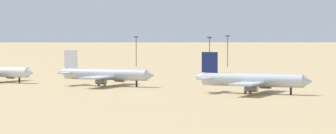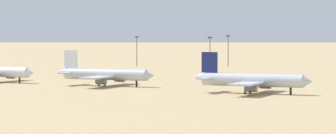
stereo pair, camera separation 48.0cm
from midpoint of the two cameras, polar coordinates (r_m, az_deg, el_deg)
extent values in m
plane|color=tan|center=(233.70, -1.61, -1.76)|extent=(4000.00, 4000.00, 0.00)
pyramid|color=gray|center=(1419.64, -2.27, 4.15)|extent=(279.96, 235.82, 110.82)
cone|color=silver|center=(278.92, -8.98, -0.37)|extent=(2.53, 3.17, 3.12)
cylinder|color=slate|center=(291.58, -10.24, -0.57)|extent=(2.99, 1.87, 1.81)
cylinder|color=black|center=(281.66, -9.68, -0.86)|extent=(0.57, 0.57, 1.81)
cylinder|color=silver|center=(264.64, -4.14, -0.48)|extent=(27.18, 5.45, 3.38)
cone|color=silver|center=(258.45, -1.22, -0.55)|extent=(2.77, 3.39, 3.21)
cone|color=silver|center=(271.45, -6.91, -0.31)|extent=(3.59, 3.12, 2.87)
cube|color=white|center=(269.89, -6.39, 0.51)|extent=(4.41, 0.76, 5.48)
cube|color=silver|center=(273.04, -6.04, -0.32)|extent=(3.13, 5.93, 0.30)
cube|color=silver|center=(267.12, -6.73, -0.39)|extent=(3.13, 5.93, 0.30)
cube|color=silver|center=(264.29, -3.97, -0.59)|extent=(7.80, 27.36, 0.47)
cylinder|color=slate|center=(269.68, -3.22, -0.78)|extent=(3.17, 2.08, 1.86)
cylinder|color=slate|center=(258.33, -4.42, -0.93)|extent=(3.17, 2.08, 1.86)
cylinder|color=black|center=(260.40, -2.11, -1.10)|extent=(0.59, 0.59, 1.86)
cylinder|color=black|center=(267.16, -4.18, -1.01)|extent=(0.59, 0.59, 1.86)
cylinder|color=black|center=(263.55, -4.58, -1.07)|extent=(0.59, 0.59, 1.86)
cylinder|color=silver|center=(235.24, 5.45, -0.85)|extent=(27.93, 5.39, 3.47)
cone|color=silver|center=(231.22, 9.02, -0.93)|extent=(2.83, 3.47, 3.30)
cone|color=silver|center=(240.11, 2.00, -0.65)|extent=(3.67, 3.18, 2.95)
cube|color=navy|center=(238.89, 2.67, 0.30)|extent=(4.53, 0.75, 5.64)
cube|color=silver|center=(242.35, 2.95, -0.66)|extent=(3.18, 6.08, 0.31)
cube|color=silver|center=(235.84, 2.38, -0.75)|extent=(3.18, 6.08, 0.31)
cube|color=silver|center=(235.02, 5.65, -0.98)|extent=(7.82, 28.10, 0.49)
cylinder|color=slate|center=(241.06, 6.30, -1.18)|extent=(3.25, 2.12, 1.91)
cylinder|color=slate|center=(228.64, 5.37, -1.39)|extent=(3.25, 2.12, 1.91)
cylinder|color=black|center=(232.52, 7.93, -1.57)|extent=(0.61, 0.61, 1.91)
cylinder|color=black|center=(237.79, 5.29, -1.46)|extent=(0.61, 0.61, 1.91)
cylinder|color=black|center=(233.83, 4.99, -1.53)|extent=(0.61, 0.61, 1.91)
cylinder|color=#59595E|center=(389.36, 3.86, 0.99)|extent=(0.36, 0.36, 13.57)
cube|color=#333333|center=(389.22, 3.86, 2.03)|extent=(1.80, 0.50, 0.50)
cylinder|color=#59595E|center=(345.20, 2.68, 0.78)|extent=(0.36, 0.36, 13.42)
cube|color=#333333|center=(345.04, 2.68, 1.93)|extent=(1.80, 0.50, 0.50)
cylinder|color=#59595E|center=(397.60, -2.12, 0.99)|extent=(0.36, 0.36, 13.03)
cube|color=#333333|center=(397.47, -2.12, 1.97)|extent=(1.80, 0.50, 0.50)
camera|label=1|loc=(0.24, -90.05, 0.00)|focal=93.82mm
camera|label=2|loc=(0.24, 89.95, 0.00)|focal=93.82mm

